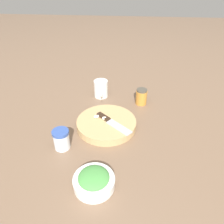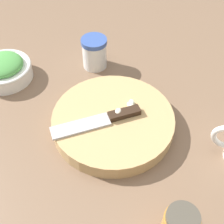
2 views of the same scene
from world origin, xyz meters
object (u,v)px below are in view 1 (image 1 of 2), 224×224
herb_bowl (94,181)px  coffee_mug (101,89)px  chef_knife (111,122)px  honey_jar (141,97)px  spice_jar (61,139)px  cutting_board (106,124)px  garlic_cloves (100,117)px

herb_bowl → coffee_mug: (-0.59, -0.05, 0.02)m
chef_knife → honey_jar: honey_jar is taller
spice_jar → cutting_board: bearing=132.5°
cutting_board → garlic_cloves: size_ratio=4.15×
spice_jar → coffee_mug: (-0.42, 0.10, 0.00)m
spice_jar → coffee_mug: size_ratio=0.75×
honey_jar → garlic_cloves: bearing=-43.5°
garlic_cloves → honey_jar: 0.28m
herb_bowl → honey_jar: (-0.54, 0.17, 0.01)m
spice_jar → coffee_mug: coffee_mug is taller
garlic_cloves → coffee_mug: size_ratio=0.58×
honey_jar → herb_bowl: bearing=-17.1°
garlic_cloves → herb_bowl: (0.34, 0.02, -0.01)m
cutting_board → coffee_mug: (-0.27, -0.06, 0.03)m
chef_knife → honey_jar: 0.27m
garlic_cloves → herb_bowl: herb_bowl is taller
cutting_board → coffee_mug: bearing=-167.4°
herb_bowl → spice_jar: (-0.17, -0.16, 0.01)m
cutting_board → herb_bowl: (0.32, -0.01, 0.01)m
honey_jar → coffee_mug: bearing=-103.6°
honey_jar → chef_knife: bearing=-30.9°
herb_bowl → honey_jar: honey_jar is taller
spice_jar → garlic_cloves: bearing=141.0°
cutting_board → spice_jar: size_ratio=3.22×
garlic_cloves → cutting_board: bearing=62.2°
chef_knife → herb_bowl: bearing=35.4°
chef_knife → spice_jar: size_ratio=2.01×
coffee_mug → honey_jar: coffee_mug is taller
herb_bowl → coffee_mug: size_ratio=1.26×
herb_bowl → coffee_mug: coffee_mug is taller
honey_jar → cutting_board: bearing=-36.6°
cutting_board → spice_jar: spice_jar is taller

